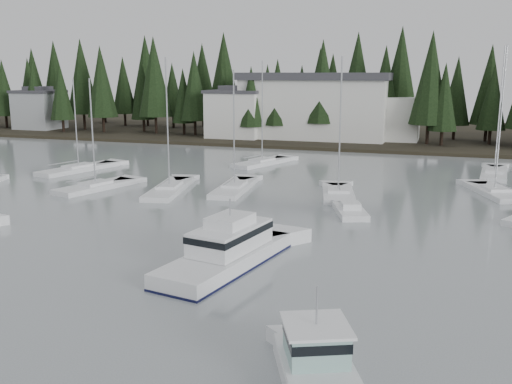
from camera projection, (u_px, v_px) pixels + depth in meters
far_shore_land at (357, 133)px, 109.27m from camera, size 240.00×54.00×1.00m
conifer_treeline at (347, 139)px, 99.05m from camera, size 200.00×22.00×20.00m
house_west at (236, 113)px, 97.13m from camera, size 9.54×7.42×8.75m
house_far_west at (39, 109)px, 111.98m from camera, size 8.48×7.42×8.25m
harbor_inn at (327, 107)px, 95.37m from camera, size 29.50×11.50×10.90m
cabin_cruiser_center at (227, 254)px, 34.47m from camera, size 5.41×11.49×4.75m
lobster_boat_teal at (322, 381)px, 20.74m from camera, size 5.55×8.11×4.27m
sailboat_0 at (262, 164)px, 72.41m from camera, size 5.76×9.78×13.42m
sailboat_1 at (494, 194)px, 54.64m from camera, size 5.59×8.86×14.51m
sailboat_4 at (96, 188)px, 57.22m from camera, size 5.10×9.22×11.46m
sailboat_7 at (494, 175)px, 64.72m from camera, size 3.56×10.01×14.88m
sailboat_8 at (338, 195)px, 54.01m from camera, size 4.58×8.53×13.46m
sailboat_10 at (234, 190)px, 56.65m from camera, size 3.65×9.99×12.25m
sailboat_11 at (79, 170)px, 67.74m from camera, size 5.33×10.96×11.29m
sailboat_12 at (170, 190)px, 56.20m from camera, size 4.76×10.90×13.45m
runabout_1 at (350, 213)px, 47.04m from camera, size 3.82×5.65×1.42m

